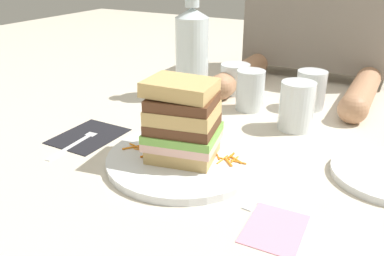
% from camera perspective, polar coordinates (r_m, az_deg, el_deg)
% --- Properties ---
extents(ground_plane, '(3.00, 3.00, 0.00)m').
position_cam_1_polar(ground_plane, '(0.70, -0.53, -3.89)').
color(ground_plane, beige).
extents(main_plate, '(0.26, 0.26, 0.01)m').
position_cam_1_polar(main_plate, '(0.68, -1.24, -4.51)').
color(main_plate, white).
rests_on(main_plate, ground_plane).
extents(sandwich, '(0.13, 0.12, 0.13)m').
position_cam_1_polar(sandwich, '(0.65, -1.31, 1.05)').
color(sandwich, tan).
rests_on(sandwich, main_plate).
extents(carrot_shred_0, '(0.02, 0.03, 0.00)m').
position_cam_1_polar(carrot_shred_0, '(0.70, -8.73, -2.76)').
color(carrot_shred_0, orange).
rests_on(carrot_shred_0, main_plate).
extents(carrot_shred_1, '(0.01, 0.02, 0.00)m').
position_cam_1_polar(carrot_shred_1, '(0.71, -7.07, -2.37)').
color(carrot_shred_1, orange).
rests_on(carrot_shred_1, main_plate).
extents(carrot_shred_2, '(0.03, 0.01, 0.00)m').
position_cam_1_polar(carrot_shred_2, '(0.69, -7.32, -3.14)').
color(carrot_shred_2, orange).
rests_on(carrot_shred_2, main_plate).
extents(carrot_shred_3, '(0.01, 0.02, 0.00)m').
position_cam_1_polar(carrot_shred_3, '(0.68, -6.48, -3.88)').
color(carrot_shred_3, orange).
rests_on(carrot_shred_3, main_plate).
extents(carrot_shred_4, '(0.01, 0.02, 0.00)m').
position_cam_1_polar(carrot_shred_4, '(0.69, -5.95, -3.15)').
color(carrot_shred_4, orange).
rests_on(carrot_shred_4, main_plate).
extents(carrot_shred_5, '(0.03, 0.01, 0.00)m').
position_cam_1_polar(carrot_shred_5, '(0.71, -8.23, -2.54)').
color(carrot_shred_5, orange).
rests_on(carrot_shred_5, main_plate).
extents(carrot_shred_6, '(0.03, 0.00, 0.00)m').
position_cam_1_polar(carrot_shred_6, '(0.70, -5.72, -2.81)').
color(carrot_shred_6, orange).
rests_on(carrot_shred_6, main_plate).
extents(carrot_shred_7, '(0.02, 0.02, 0.00)m').
position_cam_1_polar(carrot_shred_7, '(0.68, -5.72, -3.48)').
color(carrot_shred_7, orange).
rests_on(carrot_shred_7, main_plate).
extents(carrot_shred_8, '(0.03, 0.02, 0.00)m').
position_cam_1_polar(carrot_shred_8, '(0.66, 6.18, -4.67)').
color(carrot_shred_8, orange).
rests_on(carrot_shred_8, main_plate).
extents(carrot_shred_9, '(0.01, 0.03, 0.00)m').
position_cam_1_polar(carrot_shred_9, '(0.66, 4.39, -4.54)').
color(carrot_shred_9, orange).
rests_on(carrot_shred_9, main_plate).
extents(carrot_shred_10, '(0.00, 0.02, 0.00)m').
position_cam_1_polar(carrot_shred_10, '(0.67, 6.30, -4.35)').
color(carrot_shred_10, orange).
rests_on(carrot_shred_10, main_plate).
extents(carrot_shred_11, '(0.00, 0.02, 0.00)m').
position_cam_1_polar(carrot_shred_11, '(0.67, 5.62, -3.99)').
color(carrot_shred_11, orange).
rests_on(carrot_shred_11, main_plate).
extents(carrot_shred_12, '(0.03, 0.00, 0.00)m').
position_cam_1_polar(carrot_shred_12, '(0.65, 6.71, -4.87)').
color(carrot_shred_12, orange).
rests_on(carrot_shred_12, main_plate).
extents(carrot_shred_13, '(0.02, 0.01, 0.00)m').
position_cam_1_polar(carrot_shred_13, '(0.66, 4.62, -4.39)').
color(carrot_shred_13, orange).
rests_on(carrot_shred_13, main_plate).
extents(carrot_shred_14, '(0.02, 0.02, 0.00)m').
position_cam_1_polar(carrot_shred_14, '(0.65, 5.27, -4.89)').
color(carrot_shred_14, orange).
rests_on(carrot_shred_14, main_plate).
extents(carrot_shred_15, '(0.01, 0.02, 0.00)m').
position_cam_1_polar(carrot_shred_15, '(0.67, 3.78, -4.16)').
color(carrot_shred_15, orange).
rests_on(carrot_shred_15, main_plate).
extents(napkin_dark, '(0.11, 0.13, 0.00)m').
position_cam_1_polar(napkin_dark, '(0.80, -14.66, -1.09)').
color(napkin_dark, black).
rests_on(napkin_dark, ground_plane).
extents(fork, '(0.03, 0.17, 0.00)m').
position_cam_1_polar(fork, '(0.78, -15.70, -1.50)').
color(fork, silver).
rests_on(fork, napkin_dark).
extents(knife, '(0.03, 0.20, 0.00)m').
position_cam_1_polar(knife, '(0.64, 11.42, -7.28)').
color(knife, silver).
rests_on(knife, ground_plane).
extents(juice_glass, '(0.07, 0.07, 0.10)m').
position_cam_1_polar(juice_glass, '(0.82, 14.76, 2.66)').
color(juice_glass, white).
rests_on(juice_glass, ground_plane).
extents(water_bottle, '(0.08, 0.08, 0.25)m').
position_cam_1_polar(water_bottle, '(0.96, 0.01, 10.87)').
color(water_bottle, silver).
rests_on(water_bottle, ground_plane).
extents(empty_tumbler_0, '(0.07, 0.07, 0.09)m').
position_cam_1_polar(empty_tumbler_0, '(0.94, 16.70, 5.27)').
color(empty_tumbler_0, silver).
rests_on(empty_tumbler_0, ground_plane).
extents(empty_tumbler_1, '(0.06, 0.06, 0.09)m').
position_cam_1_polar(empty_tumbler_1, '(0.90, 8.37, 5.40)').
color(empty_tumbler_1, silver).
rests_on(empty_tumbler_1, ground_plane).
extents(empty_tumbler_2, '(0.07, 0.07, 0.07)m').
position_cam_1_polar(empty_tumbler_2, '(1.01, 6.20, 7.08)').
color(empty_tumbler_2, silver).
rests_on(empty_tumbler_2, ground_plane).
extents(napkin_pink, '(0.08, 0.10, 0.00)m').
position_cam_1_polar(napkin_pink, '(0.54, 11.79, -13.93)').
color(napkin_pink, pink).
rests_on(napkin_pink, ground_plane).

